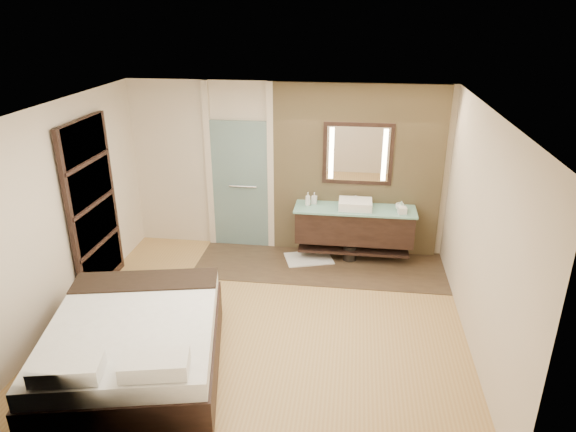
# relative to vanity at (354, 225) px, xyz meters

# --- Properties ---
(floor) EXTENTS (5.00, 5.00, 0.00)m
(floor) POSITION_rel_vanity_xyz_m (-1.10, -1.92, -0.58)
(floor) COLOR #AA7E47
(floor) RESTS_ON ground
(tile_strip) EXTENTS (3.80, 1.30, 0.01)m
(tile_strip) POSITION_rel_vanity_xyz_m (-0.50, -0.32, -0.57)
(tile_strip) COLOR #39291F
(tile_strip) RESTS_ON floor
(stone_wall) EXTENTS (2.60, 0.08, 2.70)m
(stone_wall) POSITION_rel_vanity_xyz_m (0.00, 0.29, 0.77)
(stone_wall) COLOR tan
(stone_wall) RESTS_ON floor
(vanity) EXTENTS (1.85, 0.55, 0.88)m
(vanity) POSITION_rel_vanity_xyz_m (0.00, 0.00, 0.00)
(vanity) COLOR black
(vanity) RESTS_ON stone_wall
(mirror_unit) EXTENTS (1.06, 0.04, 0.96)m
(mirror_unit) POSITION_rel_vanity_xyz_m (0.00, 0.24, 1.07)
(mirror_unit) COLOR black
(mirror_unit) RESTS_ON stone_wall
(frosted_door) EXTENTS (1.10, 0.12, 2.70)m
(frosted_door) POSITION_rel_vanity_xyz_m (-1.85, 0.28, 0.56)
(frosted_door) COLOR #A3CECD
(frosted_door) RESTS_ON floor
(shoji_partition) EXTENTS (0.06, 1.20, 2.40)m
(shoji_partition) POSITION_rel_vanity_xyz_m (-3.53, -1.32, 0.63)
(shoji_partition) COLOR black
(shoji_partition) RESTS_ON floor
(bed) EXTENTS (2.16, 2.50, 0.84)m
(bed) POSITION_rel_vanity_xyz_m (-2.29, -3.08, -0.23)
(bed) COLOR black
(bed) RESTS_ON floor
(bath_mat) EXTENTS (0.84, 0.70, 0.02)m
(bath_mat) POSITION_rel_vanity_xyz_m (-0.69, -0.13, -0.56)
(bath_mat) COLOR silver
(bath_mat) RESTS_ON floor
(waste_bin) EXTENTS (0.25, 0.25, 0.26)m
(waste_bin) POSITION_rel_vanity_xyz_m (-0.05, -0.07, -0.45)
(waste_bin) COLOR black
(waste_bin) RESTS_ON floor
(tissue_box) EXTENTS (0.14, 0.14, 0.10)m
(tissue_box) POSITION_rel_vanity_xyz_m (0.70, -0.14, 0.33)
(tissue_box) COLOR silver
(tissue_box) RESTS_ON vanity
(soap_bottle_a) EXTENTS (0.09, 0.09, 0.21)m
(soap_bottle_a) POSITION_rel_vanity_xyz_m (-0.73, 0.01, 0.39)
(soap_bottle_a) COLOR silver
(soap_bottle_a) RESTS_ON vanity
(soap_bottle_b) EXTENTS (0.09, 0.09, 0.18)m
(soap_bottle_b) POSITION_rel_vanity_xyz_m (-0.64, 0.10, 0.37)
(soap_bottle_b) COLOR #B2B2B2
(soap_bottle_b) RESTS_ON vanity
(soap_bottle_c) EXTENTS (0.15, 0.15, 0.15)m
(soap_bottle_c) POSITION_rel_vanity_xyz_m (0.68, -0.04, 0.36)
(soap_bottle_c) COLOR #A6D1C9
(soap_bottle_c) RESTS_ON vanity
(cup) EXTENTS (0.15, 0.15, 0.10)m
(cup) POSITION_rel_vanity_xyz_m (0.67, 0.02, 0.34)
(cup) COLOR white
(cup) RESTS_ON vanity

